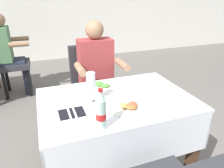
{
  "coord_description": "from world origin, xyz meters",
  "views": [
    {
      "loc": [
        -0.63,
        -1.26,
        1.49
      ],
      "look_at": [
        -0.11,
        0.17,
        0.83
      ],
      "focal_mm": 32.95,
      "sensor_mm": 36.0,
      "label": 1
    }
  ],
  "objects_px": {
    "seated_diner_far": "(97,73)",
    "cola_bottle_primary": "(101,112)",
    "chair_far_diner_seat": "(91,84)",
    "plate_far_diner": "(104,87)",
    "plate_near_camera": "(128,107)",
    "napkin_cutlery_set": "(72,113)",
    "main_dining_table": "(116,117)",
    "background_chair_right": "(7,61)",
    "beer_glass_left": "(91,87)",
    "background_patron": "(9,51)"
  },
  "relations": [
    {
      "from": "seated_diner_far",
      "to": "cola_bottle_primary",
      "type": "relative_size",
      "value": 4.8
    },
    {
      "from": "seated_diner_far",
      "to": "chair_far_diner_seat",
      "type": "bearing_deg",
      "value": 111.35
    },
    {
      "from": "chair_far_diner_seat",
      "to": "cola_bottle_primary",
      "type": "distance_m",
      "value": 1.19
    },
    {
      "from": "plate_far_diner",
      "to": "cola_bottle_primary",
      "type": "distance_m",
      "value": 0.59
    },
    {
      "from": "plate_near_camera",
      "to": "napkin_cutlery_set",
      "type": "bearing_deg",
      "value": 168.49
    },
    {
      "from": "chair_far_diner_seat",
      "to": "main_dining_table",
      "type": "bearing_deg",
      "value": -90.0
    },
    {
      "from": "plate_near_camera",
      "to": "background_chair_right",
      "type": "relative_size",
      "value": 0.24
    },
    {
      "from": "seated_diner_far",
      "to": "beer_glass_left",
      "type": "relative_size",
      "value": 5.36
    },
    {
      "from": "plate_far_diner",
      "to": "cola_bottle_primary",
      "type": "bearing_deg",
      "value": -109.77
    },
    {
      "from": "chair_far_diner_seat",
      "to": "beer_glass_left",
      "type": "height_order",
      "value": "beer_glass_left"
    },
    {
      "from": "chair_far_diner_seat",
      "to": "beer_glass_left",
      "type": "relative_size",
      "value": 4.12
    },
    {
      "from": "background_chair_right",
      "to": "background_patron",
      "type": "bearing_deg",
      "value": 0.0
    },
    {
      "from": "cola_bottle_primary",
      "to": "plate_near_camera",
      "type": "bearing_deg",
      "value": 31.83
    },
    {
      "from": "main_dining_table",
      "to": "beer_glass_left",
      "type": "relative_size",
      "value": 4.98
    },
    {
      "from": "napkin_cutlery_set",
      "to": "background_patron",
      "type": "xyz_separation_m",
      "value": [
        -0.58,
        2.17,
        -0.05
      ]
    },
    {
      "from": "plate_near_camera",
      "to": "cola_bottle_primary",
      "type": "distance_m",
      "value": 0.3
    },
    {
      "from": "main_dining_table",
      "to": "seated_diner_far",
      "type": "bearing_deg",
      "value": 86.43
    },
    {
      "from": "cola_bottle_primary",
      "to": "background_patron",
      "type": "xyz_separation_m",
      "value": [
        -0.72,
        2.39,
        -0.16
      ]
    },
    {
      "from": "main_dining_table",
      "to": "chair_far_diner_seat",
      "type": "relative_size",
      "value": 1.21
    },
    {
      "from": "chair_far_diner_seat",
      "to": "napkin_cutlery_set",
      "type": "height_order",
      "value": "chair_far_diner_seat"
    },
    {
      "from": "plate_near_camera",
      "to": "beer_glass_left",
      "type": "relative_size",
      "value": 1.01
    },
    {
      "from": "main_dining_table",
      "to": "background_chair_right",
      "type": "xyz_separation_m",
      "value": [
        -0.99,
        2.06,
        -0.02
      ]
    },
    {
      "from": "chair_far_diner_seat",
      "to": "plate_far_diner",
      "type": "xyz_separation_m",
      "value": [
        -0.03,
        -0.57,
        0.21
      ]
    },
    {
      "from": "chair_far_diner_seat",
      "to": "cola_bottle_primary",
      "type": "relative_size",
      "value": 3.69
    },
    {
      "from": "plate_near_camera",
      "to": "background_patron",
      "type": "relative_size",
      "value": 0.19
    },
    {
      "from": "background_patron",
      "to": "cola_bottle_primary",
      "type": "bearing_deg",
      "value": -73.32
    },
    {
      "from": "cola_bottle_primary",
      "to": "chair_far_diner_seat",
      "type": "bearing_deg",
      "value": 78.64
    },
    {
      "from": "seated_diner_far",
      "to": "beer_glass_left",
      "type": "xyz_separation_m",
      "value": [
        -0.24,
        -0.68,
        0.16
      ]
    },
    {
      "from": "napkin_cutlery_set",
      "to": "background_patron",
      "type": "bearing_deg",
      "value": 104.92
    },
    {
      "from": "napkin_cutlery_set",
      "to": "main_dining_table",
      "type": "bearing_deg",
      "value": 16.06
    },
    {
      "from": "main_dining_table",
      "to": "napkin_cutlery_set",
      "type": "relative_size",
      "value": 6.16
    },
    {
      "from": "seated_diner_far",
      "to": "background_patron",
      "type": "relative_size",
      "value": 1.0
    },
    {
      "from": "plate_near_camera",
      "to": "background_patron",
      "type": "height_order",
      "value": "background_patron"
    },
    {
      "from": "chair_far_diner_seat",
      "to": "plate_near_camera",
      "type": "xyz_separation_m",
      "value": [
        0.01,
        -0.97,
        0.21
      ]
    },
    {
      "from": "chair_far_diner_seat",
      "to": "seated_diner_far",
      "type": "distance_m",
      "value": 0.2
    },
    {
      "from": "seated_diner_far",
      "to": "plate_near_camera",
      "type": "relative_size",
      "value": 5.32
    },
    {
      "from": "beer_glass_left",
      "to": "chair_far_diner_seat",
      "type": "bearing_deg",
      "value": 75.95
    },
    {
      "from": "chair_far_diner_seat",
      "to": "background_chair_right",
      "type": "xyz_separation_m",
      "value": [
        -0.99,
        1.27,
        0.0
      ]
    },
    {
      "from": "background_patron",
      "to": "beer_glass_left",
      "type": "bearing_deg",
      "value": -70.08
    },
    {
      "from": "background_patron",
      "to": "seated_diner_far",
      "type": "bearing_deg",
      "value": -54.48
    },
    {
      "from": "plate_near_camera",
      "to": "plate_far_diner",
      "type": "xyz_separation_m",
      "value": [
        -0.04,
        0.4,
        -0.0
      ]
    },
    {
      "from": "seated_diner_far",
      "to": "plate_far_diner",
      "type": "bearing_deg",
      "value": -98.65
    },
    {
      "from": "seated_diner_far",
      "to": "plate_near_camera",
      "type": "bearing_deg",
      "value": -91.84
    },
    {
      "from": "main_dining_table",
      "to": "plate_far_diner",
      "type": "distance_m",
      "value": 0.29
    },
    {
      "from": "main_dining_table",
      "to": "cola_bottle_primary",
      "type": "bearing_deg",
      "value": -124.21
    },
    {
      "from": "chair_far_diner_seat",
      "to": "background_patron",
      "type": "height_order",
      "value": "background_patron"
    },
    {
      "from": "plate_far_diner",
      "to": "background_chair_right",
      "type": "distance_m",
      "value": 2.09
    },
    {
      "from": "seated_diner_far",
      "to": "cola_bottle_primary",
      "type": "distance_m",
      "value": 1.06
    },
    {
      "from": "beer_glass_left",
      "to": "cola_bottle_primary",
      "type": "xyz_separation_m",
      "value": [
        -0.03,
        -0.34,
        -0.01
      ]
    },
    {
      "from": "plate_near_camera",
      "to": "background_patron",
      "type": "distance_m",
      "value": 2.44
    }
  ]
}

